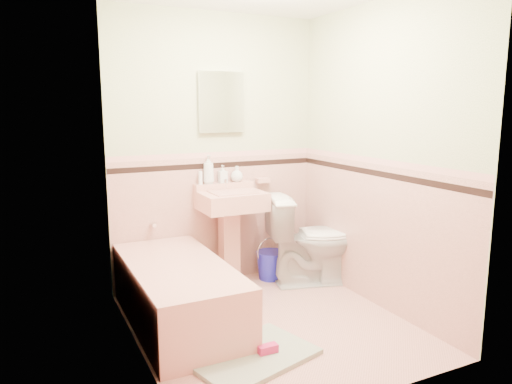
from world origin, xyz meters
name	(u,v)px	position (x,y,z in m)	size (l,w,h in m)	color
floor	(270,324)	(0.00, 0.00, 0.00)	(2.20, 2.20, 0.00)	#DC9E90
wall_back	(216,151)	(0.00, 1.10, 1.25)	(2.50, 2.50, 0.00)	#F6E7C8
wall_front	(368,186)	(0.00, -1.10, 1.25)	(2.50, 2.50, 0.00)	#F6E7C8
wall_left	(133,172)	(-1.00, 0.00, 1.25)	(2.50, 2.50, 0.00)	#F6E7C8
wall_right	(379,157)	(1.00, 0.00, 1.25)	(2.50, 2.50, 0.00)	#F6E7C8
wainscot_back	(217,219)	(0.00, 1.09, 0.60)	(2.00, 2.00, 0.00)	#DEA395
wainscot_front	(362,301)	(0.00, -1.09, 0.60)	(2.00, 2.00, 0.00)	#DEA395
wainscot_left	(139,268)	(-0.99, 0.00, 0.60)	(2.20, 2.20, 0.00)	#DEA395
wainscot_right	(374,234)	(0.99, 0.00, 0.60)	(2.20, 2.20, 0.00)	#DEA395
accent_back	(217,165)	(0.00, 1.08, 1.12)	(2.00, 2.00, 0.00)	black
accent_front	(365,209)	(0.00, -1.08, 1.12)	(2.00, 2.00, 0.00)	black
accent_left	(137,192)	(-0.98, 0.00, 1.12)	(2.20, 2.20, 0.00)	black
accent_right	(376,173)	(0.98, 0.00, 1.12)	(2.20, 2.20, 0.00)	black
cap_back	(217,155)	(0.00, 1.08, 1.22)	(2.00, 2.00, 0.00)	#DC9B92
cap_front	(366,191)	(0.00, -1.08, 1.22)	(2.00, 2.00, 0.00)	#DC9B92
cap_left	(136,176)	(-0.98, 0.00, 1.22)	(2.20, 2.20, 0.00)	#DC9B92
cap_right	(377,161)	(0.98, 0.00, 1.22)	(2.20, 2.20, 0.00)	#DC9B92
bathtub	(178,295)	(-0.63, 0.33, 0.23)	(0.70, 1.50, 0.45)	tan
tub_faucet	(153,224)	(-0.63, 1.05, 0.63)	(0.04, 0.04, 0.12)	silver
sink	(232,240)	(0.05, 0.86, 0.45)	(0.57, 0.48, 0.90)	tan
sink_faucet	(225,184)	(0.05, 1.00, 0.95)	(0.02, 0.02, 0.10)	silver
medicine_cabinet	(222,102)	(0.05, 1.07, 1.70)	(0.44, 0.04, 0.55)	white
soap_dish	(263,180)	(0.47, 1.06, 0.95)	(0.13, 0.08, 0.04)	tan
soap_bottle_left	(208,169)	(-0.10, 1.04, 1.09)	(0.10, 0.10, 0.26)	#B2B2B2
soap_bottle_mid	(223,174)	(0.04, 1.04, 1.04)	(0.07, 0.08, 0.16)	#B2B2B2
soap_bottle_right	(237,174)	(0.18, 1.04, 1.03)	(0.12, 0.12, 0.15)	#B2B2B2
tube	(200,178)	(-0.18, 1.04, 1.02)	(0.04, 0.04, 0.12)	white
toilet	(313,239)	(0.78, 0.61, 0.43)	(0.48, 0.84, 0.86)	white
bucket	(270,265)	(0.47, 0.88, 0.14)	(0.27, 0.27, 0.27)	#2021BF
bath_mat	(252,356)	(-0.35, -0.41, 0.02)	(0.81, 0.54, 0.03)	gray
shoe	(268,349)	(-0.25, -0.44, 0.06)	(0.14, 0.06, 0.05)	#BF1E59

